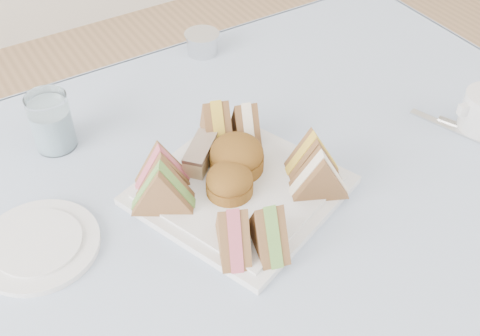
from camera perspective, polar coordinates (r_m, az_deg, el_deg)
tablecloth at (r=0.86m, az=8.69°, el=-4.36°), size 1.02×1.02×0.01m
serving_plate at (r=0.87m, az=0.00°, el=-2.13°), size 0.33×0.33×0.01m
sandwich_fl_a at (r=0.76m, az=-0.67°, el=-5.80°), size 0.07×0.09×0.07m
sandwich_fl_b at (r=0.76m, az=2.72°, el=-5.50°), size 0.06×0.09×0.07m
sandwich_fr_a at (r=0.87m, az=6.94°, el=1.47°), size 0.09×0.06×0.07m
sandwich_fr_b at (r=0.84m, az=7.61°, el=-0.47°), size 0.09×0.07×0.07m
sandwich_bl_a at (r=0.82m, az=-7.41°, el=-1.67°), size 0.10×0.08×0.08m
sandwich_bl_b at (r=0.85m, az=-7.48°, el=0.23°), size 0.08×0.06×0.07m
sandwich_br_a at (r=0.92m, az=0.55°, el=4.48°), size 0.06×0.08×0.07m
sandwich_br_b at (r=0.92m, az=-2.26°, el=4.47°), size 0.06×0.09×0.08m
scone_left at (r=0.84m, az=-1.00°, el=-1.31°), size 0.09×0.09×0.05m
scone_right at (r=0.87m, az=-0.32°, el=1.16°), size 0.11×0.11×0.05m
pastry_slice at (r=0.89m, az=-3.75°, el=1.28°), size 0.08×0.07×0.04m
side_plate at (r=0.84m, az=-18.54°, el=-6.96°), size 0.18×0.18×0.01m
water_glass at (r=0.96m, az=-17.46°, el=4.21°), size 0.08×0.08×0.09m
tea_strainer at (r=1.16m, az=-3.60°, el=11.65°), size 0.08×0.08×0.04m
knife at (r=1.03m, az=20.04°, el=3.28°), size 0.07×0.16×0.00m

